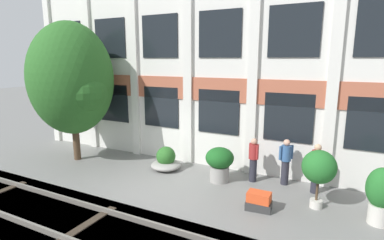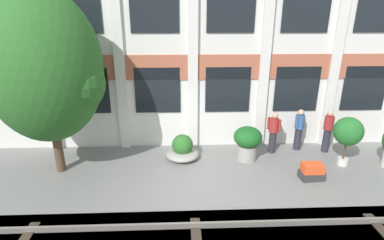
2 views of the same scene
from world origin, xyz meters
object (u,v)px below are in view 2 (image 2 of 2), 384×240
(broadleaf_tree, at_px, (45,70))
(potted_plant_square_trough, at_px, (312,172))
(resident_near_plants, at_px, (328,130))
(resident_by_doorway, at_px, (273,132))
(potted_plant_wide_bowl, at_px, (183,150))
(potted_plant_stone_basin, at_px, (248,141))
(resident_watching_tracks, at_px, (299,128))
(potted_plant_terracotta_small, at_px, (348,132))

(broadleaf_tree, relative_size, potted_plant_square_trough, 7.60)
(resident_near_plants, bearing_deg, resident_by_doorway, -172.97)
(broadleaf_tree, height_order, potted_plant_wide_bowl, broadleaf_tree)
(potted_plant_stone_basin, xyz_separation_m, resident_watching_tracks, (2.11, 0.76, 0.15))
(resident_watching_tracks, height_order, resident_near_plants, resident_near_plants)
(resident_watching_tracks, bearing_deg, broadleaf_tree, -122.46)
(broadleaf_tree, xyz_separation_m, potted_plant_wide_bowl, (4.05, 0.70, -3.02))
(potted_plant_wide_bowl, distance_m, resident_watching_tracks, 4.48)
(potted_plant_wide_bowl, bearing_deg, potted_plant_square_trough, -20.80)
(potted_plant_terracotta_small, relative_size, resident_watching_tracks, 1.08)
(broadleaf_tree, height_order, resident_by_doorway, broadleaf_tree)
(broadleaf_tree, relative_size, potted_plant_stone_basin, 4.70)
(potted_plant_stone_basin, bearing_deg, resident_near_plants, 9.52)
(potted_plant_wide_bowl, distance_m, potted_plant_stone_basin, 2.33)
(potted_plant_terracotta_small, height_order, resident_by_doorway, potted_plant_terracotta_small)
(potted_plant_terracotta_small, bearing_deg, broadleaf_tree, -179.88)
(resident_watching_tracks, bearing_deg, resident_by_doorway, -118.47)
(potted_plant_wide_bowl, relative_size, resident_watching_tracks, 0.74)
(potted_plant_wide_bowl, bearing_deg, resident_near_plants, 4.03)
(potted_plant_wide_bowl, height_order, resident_near_plants, resident_near_plants)
(potted_plant_wide_bowl, bearing_deg, resident_by_doorway, 6.52)
(potted_plant_wide_bowl, height_order, resident_watching_tracks, resident_watching_tracks)
(potted_plant_wide_bowl, xyz_separation_m, potted_plant_stone_basin, (2.30, -0.14, 0.36))
(broadleaf_tree, relative_size, potted_plant_wide_bowl, 4.86)
(broadleaf_tree, bearing_deg, potted_plant_terracotta_small, 0.12)
(potted_plant_terracotta_small, xyz_separation_m, potted_plant_stone_basin, (-3.23, 0.54, -0.50))
(resident_watching_tracks, bearing_deg, potted_plant_terracotta_small, -0.68)
(potted_plant_terracotta_small, height_order, potted_plant_stone_basin, potted_plant_terracotta_small)
(potted_plant_terracotta_small, height_order, resident_watching_tracks, potted_plant_terracotta_small)
(potted_plant_wide_bowl, xyz_separation_m, resident_by_doorway, (3.36, 0.38, 0.49))
(potted_plant_wide_bowl, bearing_deg, broadleaf_tree, -170.18)
(resident_by_doorway, xyz_separation_m, resident_near_plants, (2.04, -0.00, 0.04))
(potted_plant_terracotta_small, distance_m, potted_plant_stone_basin, 3.31)
(potted_plant_terracotta_small, relative_size, potted_plant_stone_basin, 1.41)
(broadleaf_tree, distance_m, potted_plant_wide_bowl, 5.10)
(potted_plant_square_trough, distance_m, resident_by_doorway, 2.14)
(resident_near_plants, bearing_deg, potted_plant_terracotta_small, -75.83)
(potted_plant_square_trough, bearing_deg, broadleaf_tree, 174.06)
(potted_plant_wide_bowl, height_order, potted_plant_terracotta_small, potted_plant_terracotta_small)
(potted_plant_wide_bowl, xyz_separation_m, potted_plant_terracotta_small, (5.53, -0.68, 0.86))
(broadleaf_tree, distance_m, potted_plant_terracotta_small, 9.82)
(potted_plant_square_trough, xyz_separation_m, resident_near_plants, (1.33, 1.93, 0.63))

